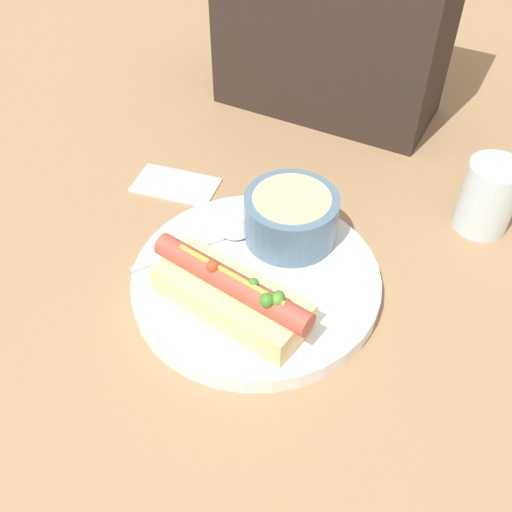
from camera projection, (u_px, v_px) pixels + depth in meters
ground_plane at (256, 287)px, 0.64m from camera, size 4.00×4.00×0.00m
dinner_plate at (256, 281)px, 0.63m from camera, size 0.26×0.26×0.02m
hot_dog at (228, 292)px, 0.58m from camera, size 0.18×0.09×0.06m
soup_bowl at (291, 215)px, 0.65m from camera, size 0.10×0.10×0.05m
spoon at (227, 235)px, 0.66m from camera, size 0.10×0.13×0.01m
drinking_glass at (488, 197)px, 0.68m from camera, size 0.06×0.06×0.09m
napkin at (176, 184)px, 0.76m from camera, size 0.11×0.07×0.01m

